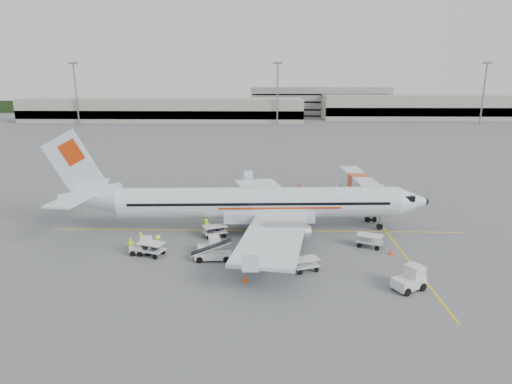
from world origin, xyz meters
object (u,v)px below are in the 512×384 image
Objects in this scene: aircraft at (259,182)px; tug_aft at (141,246)px; jet_bridge at (358,191)px; tug_fore at (409,278)px; tug_mid at (209,246)px; belt_loader at (213,248)px.

aircraft is 13.50m from tug_aft.
tug_aft is at bearing -148.92° from jet_bridge.
tug_mid is (-16.28, 6.63, -0.11)m from tug_fore.
belt_loader is (-16.39, -17.06, -0.93)m from jet_bridge.
tug_mid reaches higher than tug_aft.
jet_bridge is 23.68m from belt_loader.
tug_mid is (-0.55, 1.32, -0.35)m from belt_loader.
aircraft reaches higher than jet_bridge.
tug_fore is (15.74, -5.30, -0.24)m from belt_loader.
tug_aft is (-6.32, -0.07, -0.04)m from tug_mid.
jet_bridge reaches higher than tug_mid.
tug_mid is at bearing 108.80° from belt_loader.
belt_loader is at bearing -136.97° from jet_bridge.
tug_aft is (-6.87, 1.26, -0.38)m from belt_loader.
aircraft reaches higher than tug_fore.
jet_bridge is at bearing 58.12° from tug_fore.
belt_loader is 1.47m from tug_mid.
jet_bridge is (12.43, 9.15, -3.23)m from aircraft.
aircraft is at bearing 59.81° from belt_loader.
belt_loader reaches higher than tug_mid.
aircraft is at bearing -146.77° from jet_bridge.
tug_fore is at bearing -36.44° from tug_mid.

